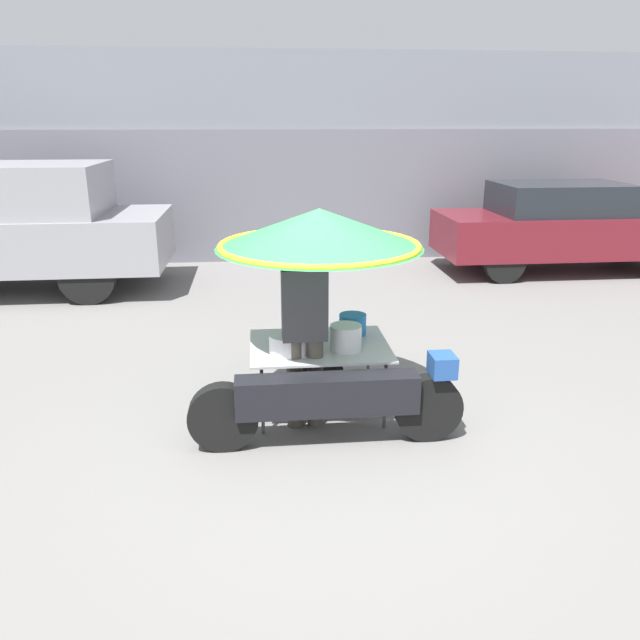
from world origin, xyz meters
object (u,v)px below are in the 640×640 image
Objects in this scene: parked_car at (566,226)px; pickup_truck at (0,230)px; vendor_person at (305,326)px; vendor_motorcycle_cart at (321,263)px.

pickup_truck is at bearing -177.42° from parked_car.
parked_car is 9.29m from pickup_truck.
parked_car is at bearing 47.08° from vendor_person.
vendor_motorcycle_cart is at bearing -47.00° from pickup_truck.
vendor_motorcycle_cart is 0.43× the size of pickup_truck.
vendor_motorcycle_cart is 0.50× the size of parked_car.
vendor_person is at bearing -132.92° from parked_car.
pickup_truck is (-9.28, -0.42, 0.16)m from parked_car.
parked_car is at bearing 46.94° from vendor_motorcycle_cart.
vendor_person is 6.55m from pickup_truck.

